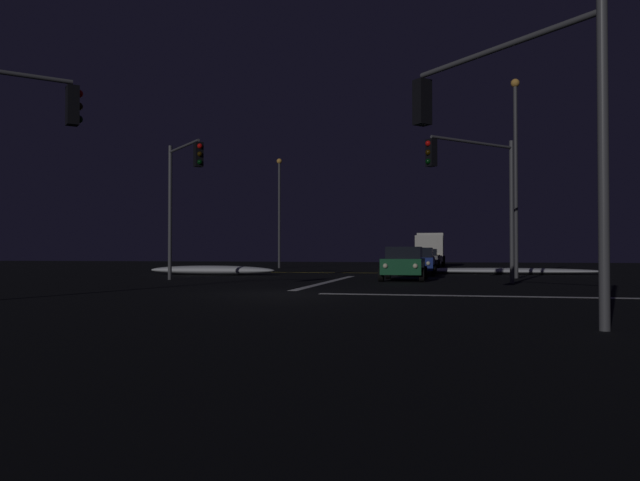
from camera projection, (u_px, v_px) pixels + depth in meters
ground at (283, 295)px, 19.46m from camera, size 120.00×120.00×0.10m
stop_line_north at (329, 282)px, 26.72m from camera, size 0.35×12.67×0.01m
centre_line_ns at (365, 273)px, 38.06m from camera, size 22.00×0.15×0.01m
crosswalk_bar_east at (528, 297)px, 17.86m from camera, size 12.67×0.40×0.01m
snow_bank_left_curb at (212, 270)px, 34.84m from camera, size 7.59×1.50×0.54m
snow_bank_right_curb at (501, 271)px, 36.19m from camera, size 11.93×1.50×0.37m
sedan_green at (404, 263)px, 28.33m from camera, size 2.02×4.33×1.57m
sedan_blue at (418, 261)px, 34.32m from camera, size 2.02×4.33×1.57m
sedan_silver at (415, 260)px, 39.50m from camera, size 2.02×4.33×1.57m
sedan_orange at (421, 259)px, 44.55m from camera, size 2.02×4.33×1.57m
sedan_gray at (427, 258)px, 49.89m from camera, size 2.02×4.33×1.57m
box_truck at (430, 248)px, 56.65m from camera, size 2.68×8.28×3.08m
traffic_signal_ne at (479, 181)px, 24.45m from camera, size 3.57×3.57×6.05m
traffic_signal_nw at (181, 185)px, 27.57m from camera, size 2.89×2.89×6.43m
traffic_signal_se at (508, 117)px, 11.90m from camera, size 3.49×3.49×5.73m
streetlamp_left_far at (279, 205)px, 49.74m from camera, size 0.44×0.44×9.06m
streetlamp_right_near at (516, 164)px, 30.49m from camera, size 0.44×0.44×10.12m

